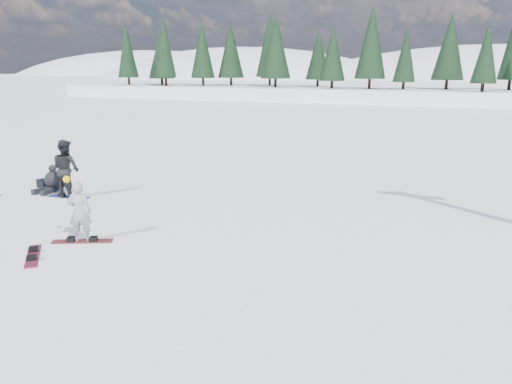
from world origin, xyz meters
The scene contains 9 objects.
ground centered at (0.00, 0.00, 0.00)m, with size 420.00×420.00×0.00m, color white.
alpine_backdrop centered at (-11.72, 189.17, -13.97)m, with size 412.50×227.00×53.20m.
snowboarder_woman centered at (0.03, -1.10, 0.80)m, with size 0.68×0.59×1.72m.
snowboarder_man centered at (-3.41, 2.23, 0.98)m, with size 0.95×0.74×1.96m, color black.
seated_rider centered at (-4.56, 2.74, 0.36)m, with size 0.67×1.10×0.93m.
gear_bag centered at (-5.26, 3.00, 0.15)m, with size 0.45×0.30×0.30m, color black.
snowboard_woman centered at (0.03, -1.10, 0.01)m, with size 1.50×0.28×0.03m, color maroon.
snowboard_man centered at (-3.41, 2.23, 0.01)m, with size 1.50×0.28×0.03m, color navy.
snowboard_loose_b centered at (-0.35, -2.33, 0.01)m, with size 1.50×0.28×0.03m, color maroon.
Camera 1 is at (8.56, -10.46, 4.32)m, focal length 35.00 mm.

